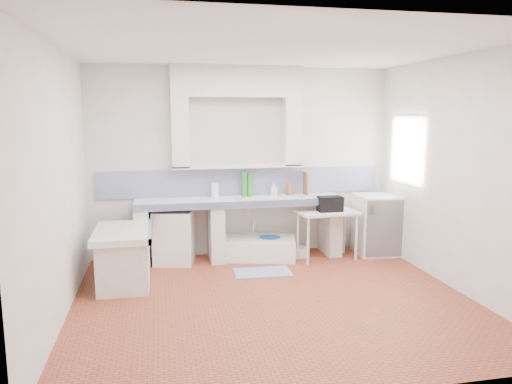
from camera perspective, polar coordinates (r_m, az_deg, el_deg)
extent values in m
plane|color=#9D422A|center=(5.73, 2.05, -12.50)|extent=(4.50, 4.50, 0.00)
plane|color=white|center=(5.37, 2.23, 16.47)|extent=(4.50, 4.50, 0.00)
plane|color=white|center=(7.32, -1.57, 3.53)|extent=(4.50, 0.00, 4.50)
plane|color=white|center=(3.49, 9.93, -2.77)|extent=(4.50, 0.00, 4.50)
plane|color=white|center=(5.32, -22.14, 0.75)|extent=(0.00, 4.50, 4.50)
plane|color=white|center=(6.30, 22.46, 1.93)|extent=(0.00, 4.50, 4.50)
cube|color=white|center=(7.16, -2.24, 12.82)|extent=(1.90, 0.25, 0.45)
cube|color=#3C2513|center=(7.39, 18.50, 4.67)|extent=(0.35, 0.86, 1.06)
cube|color=white|center=(7.30, 17.66, 7.66)|extent=(0.01, 0.84, 0.24)
cube|color=white|center=(7.09, -1.93, -1.06)|extent=(3.00, 0.60, 0.08)
cube|color=navy|center=(6.82, -1.53, -1.47)|extent=(3.00, 0.04, 0.10)
cube|color=white|center=(7.09, -13.18, -5.02)|extent=(0.20, 0.55, 0.82)
cube|color=white|center=(7.13, -4.69, -4.72)|extent=(0.20, 0.55, 0.82)
cube|color=white|center=(7.53, 8.67, -4.05)|extent=(0.20, 0.55, 0.82)
cube|color=white|center=(6.26, -15.28, -4.61)|extent=(0.70, 1.10, 0.08)
cube|color=white|center=(6.35, -15.15, -7.68)|extent=(0.60, 1.00, 0.62)
cube|color=navy|center=(6.25, -12.25, -4.53)|extent=(0.04, 1.10, 0.10)
cube|color=navy|center=(7.34, -1.54, 1.19)|extent=(4.27, 0.03, 0.40)
cube|color=white|center=(7.08, -9.55, -5.16)|extent=(0.63, 0.62, 0.76)
cube|color=white|center=(7.27, 0.05, -6.65)|extent=(1.25, 0.87, 0.27)
cube|color=white|center=(7.24, 8.29, -5.00)|extent=(0.90, 0.56, 0.04)
cube|color=white|center=(7.64, 13.85, -3.70)|extent=(0.62, 0.62, 0.91)
cylinder|color=red|center=(7.22, -1.97, -6.83)|extent=(0.30, 0.30, 0.26)
cylinder|color=red|center=(7.17, -0.50, -6.91)|extent=(0.35, 0.35, 0.26)
cylinder|color=#075DBA|center=(7.30, 1.63, -6.46)|extent=(0.39, 0.39, 0.30)
cylinder|color=white|center=(7.40, 5.01, -6.98)|extent=(0.36, 0.36, 0.13)
cylinder|color=silver|center=(7.36, -1.48, -6.25)|extent=(0.10, 0.10, 0.33)
cylinder|color=silver|center=(7.46, 0.80, -6.22)|extent=(0.08, 0.08, 0.28)
cube|color=black|center=(7.13, 8.65, -1.39)|extent=(0.35, 0.20, 0.22)
cylinder|color=#2A7E2E|center=(7.21, -1.41, 0.89)|extent=(0.10, 0.10, 0.36)
cylinder|color=#2A7E2E|center=(7.23, -0.77, 0.82)|extent=(0.10, 0.10, 0.34)
cube|color=olive|center=(7.38, 3.96, 0.35)|extent=(0.11, 0.10, 0.18)
cube|color=olive|center=(7.44, 5.82, 1.02)|extent=(0.04, 0.25, 0.34)
cylinder|color=white|center=(7.16, -4.83, 0.22)|extent=(0.11, 0.11, 0.22)
imported|color=white|center=(7.32, 2.07, 0.39)|extent=(0.10, 0.10, 0.21)
cube|color=#3D5A8D|center=(6.64, 0.77, -9.37)|extent=(0.78, 0.46, 0.01)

